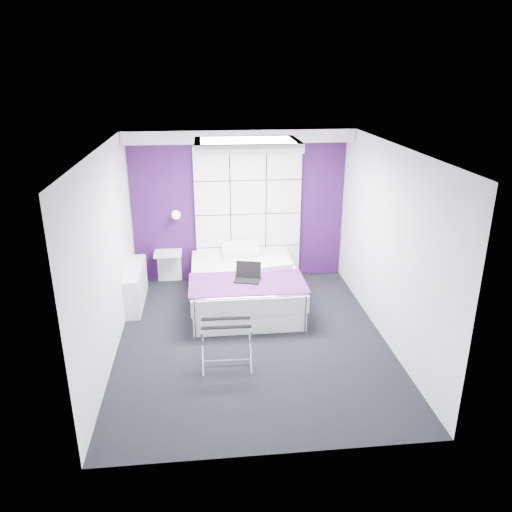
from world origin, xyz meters
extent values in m
plane|color=black|center=(0.00, 0.00, 0.00)|extent=(4.40, 4.40, 0.00)
plane|color=white|center=(0.00, 0.00, 2.60)|extent=(4.40, 4.40, 0.00)
plane|color=white|center=(0.00, 2.20, 1.30)|extent=(3.60, 0.00, 3.60)
plane|color=white|center=(-1.80, 0.00, 1.30)|extent=(0.00, 4.40, 4.40)
plane|color=white|center=(1.80, 0.00, 1.30)|extent=(0.00, 4.40, 4.40)
cube|color=#361049|center=(0.00, 2.19, 1.30)|extent=(3.58, 0.02, 2.58)
cube|color=white|center=(0.00, 1.95, 2.50)|extent=(3.58, 0.50, 0.20)
sphere|color=white|center=(-1.05, 2.06, 1.22)|extent=(0.15, 0.15, 0.15)
cube|color=white|center=(-1.69, 1.30, 0.30)|extent=(0.22, 1.20, 0.60)
cube|color=white|center=(-0.01, 1.11, 0.15)|extent=(1.58, 1.98, 0.30)
cube|color=silver|center=(-0.01, 1.11, 0.42)|extent=(1.62, 2.02, 0.25)
cube|color=#591A5F|center=(-0.01, 0.62, 0.56)|extent=(1.68, 0.89, 0.03)
cube|color=white|center=(-1.22, 2.02, 0.56)|extent=(0.46, 0.35, 0.05)
cube|color=black|center=(-0.38, -0.60, 0.59)|extent=(0.60, 0.45, 0.01)
cube|color=black|center=(0.00, 0.68, 0.58)|extent=(0.37, 0.26, 0.02)
cube|color=black|center=(0.00, 0.81, 0.72)|extent=(0.37, 0.01, 0.25)
camera|label=1|loc=(-0.58, -5.97, 3.47)|focal=35.00mm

